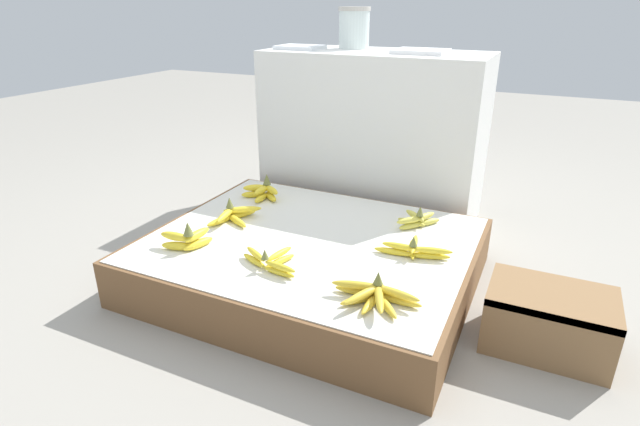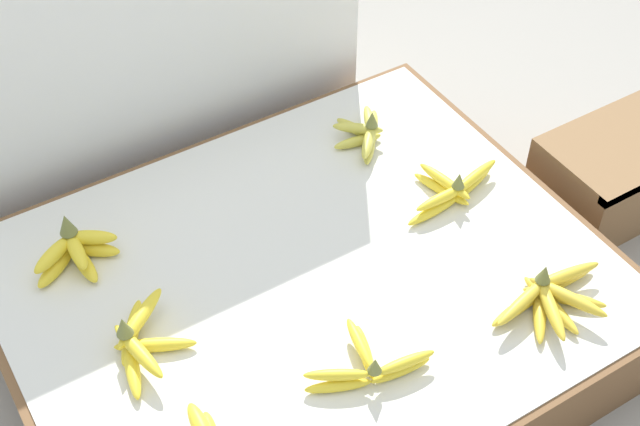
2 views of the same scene
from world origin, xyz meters
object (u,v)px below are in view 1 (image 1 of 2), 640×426
Objects in this scene: banana_bunch_front_left at (188,239)px; banana_bunch_middle_left at (233,215)px; banana_bunch_front_midright at (375,295)px; banana_bunch_back_midright at (417,220)px; banana_bunch_back_left at (263,191)px; glass_jar at (354,28)px; foam_tray_white at (421,51)px; banana_bunch_front_midleft at (271,261)px; wooden_crate at (548,320)px; banana_bunch_middle_midright at (414,249)px.

banana_bunch_front_left reaches higher than banana_bunch_middle_left.
banana_bunch_front_midright is 0.60m from banana_bunch_back_midright.
banana_bunch_back_left is 1.02× the size of glass_jar.
banana_bunch_front_midleft is at bearing -100.89° from foam_tray_white.
banana_bunch_front_midright is at bearing -64.72° from glass_jar.
banana_bunch_front_midleft is at bearing -38.34° from banana_bunch_middle_left.
banana_bunch_middle_midright reaches higher than wooden_crate.
banana_bunch_front_left reaches higher than banana_bunch_front_midleft.
banana_bunch_front_left reaches higher than banana_bunch_back_left.
banana_bunch_front_left is 1.33m from glass_jar.
glass_jar is 0.84× the size of foam_tray_white.
banana_bunch_middle_left is 0.75m from banana_bunch_middle_midright.
banana_bunch_back_left is at bearing 162.11° from banana_bunch_middle_midright.
banana_bunch_front_midright is (0.74, -0.05, -0.01)m from banana_bunch_front_left.
banana_bunch_middle_midright is at bearing 86.02° from banana_bunch_front_midright.
banana_bunch_middle_left is 0.75m from banana_bunch_back_midright.
wooden_crate is 2.24× the size of banana_bunch_front_left.
banana_bunch_back_left is at bearing 91.20° from banana_bunch_front_left.
banana_bunch_middle_midright reaches higher than banana_bunch_front_midleft.
glass_jar reaches higher than wooden_crate.
wooden_crate is at bearing -2.68° from banana_bunch_middle_left.
banana_bunch_back_midright is at bearing 93.27° from banana_bunch_front_midright.
banana_bunch_middle_midright is 1.43× the size of glass_jar.
banana_bunch_front_midleft is (-0.87, -0.21, 0.11)m from wooden_crate.
glass_jar is at bearing 132.15° from banana_bunch_back_midright.
banana_bunch_front_left is (-1.22, -0.21, 0.12)m from wooden_crate.
banana_bunch_front_midright reaches higher than banana_bunch_front_midleft.
foam_tray_white is (-0.19, 1.07, 0.60)m from banana_bunch_front_midright.
glass_jar is (-0.52, 0.57, 0.69)m from banana_bunch_back_midright.
banana_bunch_front_left is at bearing -88.80° from banana_bunch_back_left.
banana_bunch_front_left is 0.89m from banana_bunch_back_midright.
wooden_crate is at bearing -9.56° from banana_bunch_middle_midright.
wooden_crate is at bearing -32.96° from banana_bunch_back_midright.
banana_bunch_back_midright is (0.71, 0.01, -0.01)m from banana_bunch_back_left.
glass_jar is at bearing 78.54° from banana_bunch_middle_left.
banana_bunch_middle_midright is (0.75, 0.02, -0.00)m from banana_bunch_middle_left.
banana_bunch_front_midleft is 0.43m from banana_bunch_middle_left.
wooden_crate is at bearing -14.86° from banana_bunch_back_left.
glass_jar reaches higher than banana_bunch_front_left.
banana_bunch_middle_left is (-1.21, 0.06, 0.11)m from wooden_crate.
banana_bunch_middle_midright is (-0.46, 0.08, 0.11)m from wooden_crate.
banana_bunch_back_midright is 0.78m from foam_tray_white.
glass_jar is (-0.16, 1.12, 0.69)m from banana_bunch_front_midleft.
banana_bunch_back_midright reaches higher than banana_bunch_middle_midright.
banana_bunch_front_midleft is 1.20m from foam_tray_white.
banana_bunch_front_midleft is at bearing -123.10° from banana_bunch_back_midright.
banana_bunch_middle_left reaches higher than banana_bunch_middle_midright.
banana_bunch_front_left is 0.74m from banana_bunch_front_midright.
wooden_crate is 1.36× the size of banana_bunch_middle_midright.
banana_bunch_front_midleft is 0.39m from banana_bunch_front_midright.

